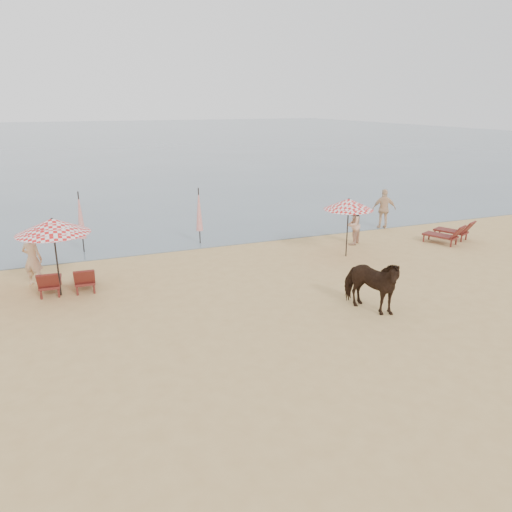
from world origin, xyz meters
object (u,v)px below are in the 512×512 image
Objects in this scene: umbrella_open_left_a at (53,226)px; beachgoer_right_a at (353,225)px; umbrella_closed_right at (199,210)px; cow at (370,284)px; beachgoer_left at (32,259)px; lounger_cluster_left at (67,280)px; lounger_cluster_right at (451,232)px; umbrella_open_right at (349,204)px; beachgoer_right_b at (384,209)px; umbrella_closed_left at (80,215)px.

umbrella_open_left_a is 11.43m from beachgoer_right_a.
cow is at bearing -73.64° from umbrella_closed_right.
umbrella_open_left_a reaches higher than beachgoer_left.
lounger_cluster_left is 0.79× the size of lounger_cluster_right.
umbrella_closed_right is 1.43× the size of beachgoer_right_a.
beachgoer_left reaches higher than lounger_cluster_left.
umbrella_open_right is 1.28× the size of beachgoer_left.
beachgoer_left is at bearing 135.10° from lounger_cluster_left.
beachgoer_left is 0.95× the size of beachgoer_right_b.
lounger_cluster_right is at bearing -23.71° from umbrella_open_left_a.
lounger_cluster_left is 0.93× the size of beachgoer_right_b.
umbrella_closed_right is at bearing 151.99° from umbrella_open_right.
umbrella_open_left_a reaches higher than lounger_cluster_right.
beachgoer_left reaches higher than lounger_cluster_right.
umbrella_open_right is (10.14, 0.21, -0.15)m from umbrella_open_left_a.
umbrella_closed_left reaches higher than beachgoer_left.
umbrella_closed_left is at bearing -52.29° from beachgoer_right_a.
lounger_cluster_right is at bearing 126.22° from beachgoer_right_a.
lounger_cluster_left is at bearing -169.14° from umbrella_open_right.
umbrella_closed_left is 11.35m from cow.
umbrella_closed_right is 6.78m from beachgoer_left.
beachgoer_left is 1.07× the size of beachgoer_right_a.
umbrella_open_right reaches higher than lounger_cluster_left.
umbrella_closed_right is at bearing 135.36° from lounger_cluster_right.
lounger_cluster_left is 10.04m from umbrella_open_right.
umbrella_closed_right is at bearing -127.18° from beachgoer_left.
beachgoer_left is at bearing -174.81° from umbrella_open_right.
umbrella_open_right is 5.99m from umbrella_closed_right.
umbrella_closed_right is (-9.77, 3.61, 1.02)m from lounger_cluster_right.
lounger_cluster_right is 1.17× the size of beachgoer_right_b.
beachgoer_left is (-0.95, 1.07, 0.47)m from lounger_cluster_left.
beachgoer_right_a reaches higher than cow.
lounger_cluster_left is 4.43m from umbrella_closed_left.
lounger_cluster_right is 0.90× the size of umbrella_closed_left.
beachgoer_right_b is at bearing -4.37° from umbrella_closed_right.
beachgoer_right_a is (10.29, -2.86, -0.66)m from umbrella_closed_left.
umbrella_open_right is at bearing 60.58° from beachgoer_right_b.
lounger_cluster_left is 1.78m from umbrella_open_left_a.
umbrella_closed_left reaches higher than lounger_cluster_right.
umbrella_open_right reaches higher than beachgoer_right_b.
umbrella_open_left_a is 4.57m from umbrella_closed_left.
lounger_cluster_right is at bearing 11.95° from umbrella_open_right.
umbrella_open_left_a is 6.79m from umbrella_closed_right.
umbrella_open_right is at bearing 13.59° from beachgoer_right_a.
lounger_cluster_left is 9.04m from cow.
umbrella_open_right is (9.91, 0.03, 1.60)m from lounger_cluster_left.
umbrella_closed_right reaches higher than beachgoer_right_a.
lounger_cluster_right is 4.20m from beachgoer_right_a.
lounger_cluster_right is at bearing 4.13° from lounger_cluster_left.
beachgoer_right_b is (13.78, 3.11, 0.51)m from lounger_cluster_left.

